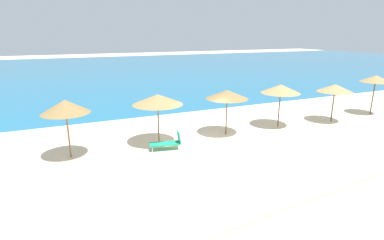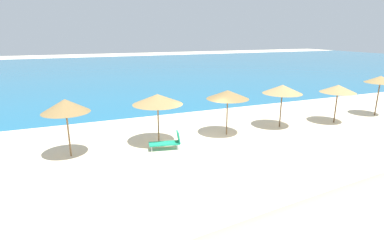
{
  "view_description": "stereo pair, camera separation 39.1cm",
  "coord_description": "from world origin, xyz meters",
  "views": [
    {
      "loc": [
        -6.9,
        -12.88,
        5.68
      ],
      "look_at": [
        -0.49,
        1.45,
        1.22
      ],
      "focal_mm": 28.56,
      "sensor_mm": 36.0,
      "label": 1
    },
    {
      "loc": [
        -6.54,
        -13.03,
        5.68
      ],
      "look_at": [
        -0.49,
        1.45,
        1.22
      ],
      "focal_mm": 28.56,
      "sensor_mm": 36.0,
      "label": 2
    }
  ],
  "objects": [
    {
      "name": "sea_water",
      "position": [
        0.0,
        37.47,
        0.0
      ],
      "size": [
        160.0,
        60.01,
        0.01
      ],
      "primitive_type": "cube",
      "color": "#1E6B93",
      "rests_on": "ground_plane"
    },
    {
      "name": "beach_umbrella_3",
      "position": [
        -2.24,
        1.86,
        2.41
      ],
      "size": [
        2.61,
        2.61,
        2.68
      ],
      "color": "brown",
      "rests_on": "ground_plane"
    },
    {
      "name": "beach_umbrella_2",
      "position": [
        -6.65,
        1.8,
        2.48
      ],
      "size": [
        2.19,
        2.19,
        2.79
      ],
      "color": "brown",
      "rests_on": "ground_plane"
    },
    {
      "name": "beach_umbrella_5",
      "position": [
        5.64,
        1.82,
        2.4
      ],
      "size": [
        2.41,
        2.41,
        2.67
      ],
      "color": "brown",
      "rests_on": "ground_plane"
    },
    {
      "name": "beach_umbrella_4",
      "position": [
        1.83,
        1.79,
        2.36
      ],
      "size": [
        2.41,
        2.41,
        2.61
      ],
      "color": "brown",
      "rests_on": "ground_plane"
    },
    {
      "name": "lounge_chair_1",
      "position": [
        -2.06,
        0.87,
        0.39
      ],
      "size": [
        1.66,
        0.88,
        0.92
      ],
      "rotation": [
        0.0,
        0.0,
        1.37
      ],
      "color": "#199972",
      "rests_on": "ground_plane"
    },
    {
      "name": "ground_plane",
      "position": [
        0.0,
        0.0,
        0.0
      ],
      "size": [
        160.0,
        160.0,
        0.0
      ],
      "primitive_type": "plane",
      "color": "beige"
    },
    {
      "name": "beach_umbrella_6",
      "position": [
        9.6,
        1.24,
        2.25
      ],
      "size": [
        2.24,
        2.24,
        2.51
      ],
      "color": "brown",
      "rests_on": "ground_plane"
    },
    {
      "name": "beach_umbrella_7",
      "position": [
        13.83,
        1.52,
        2.58
      ],
      "size": [
        2.07,
        2.07,
        2.83
      ],
      "color": "brown",
      "rests_on": "ground_plane"
    }
  ]
}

